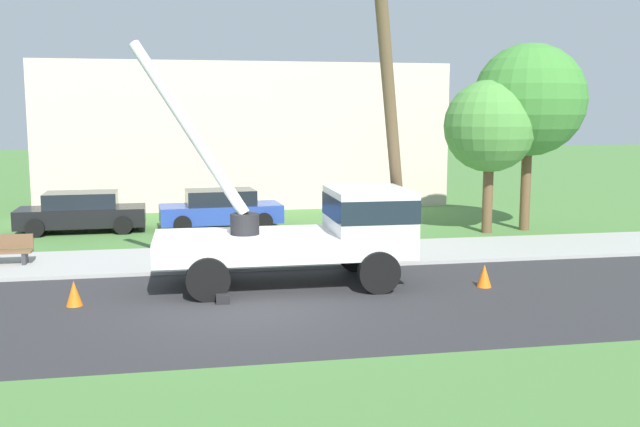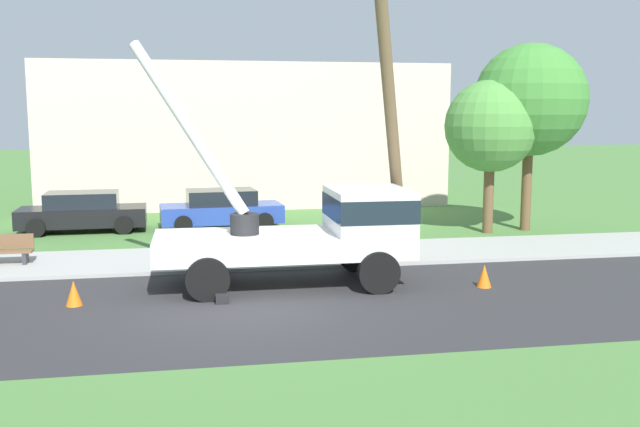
# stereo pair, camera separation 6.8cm
# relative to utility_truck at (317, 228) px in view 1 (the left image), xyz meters

# --- Properties ---
(ground_plane) EXTENTS (120.00, 120.00, 0.00)m
(ground_plane) POSITION_rel_utility_truck_xyz_m (-2.10, 10.04, -1.41)
(ground_plane) COLOR #477538
(road_asphalt) EXTENTS (80.00, 7.11, 0.01)m
(road_asphalt) POSITION_rel_utility_truck_xyz_m (-2.10, -1.96, -1.40)
(road_asphalt) COLOR #2B2B2D
(road_asphalt) RESTS_ON ground
(sidewalk_strip) EXTENTS (80.00, 3.45, 0.10)m
(sidewalk_strip) POSITION_rel_utility_truck_xyz_m (-2.10, 3.32, -1.36)
(sidewalk_strip) COLOR #9E9E99
(sidewalk_strip) RESTS_ON ground
(utility_truck) EXTENTS (6.76, 3.20, 5.98)m
(utility_truck) POSITION_rel_utility_truck_xyz_m (0.00, 0.00, 0.00)
(utility_truck) COLOR silver
(utility_truck) RESTS_ON ground
(leaning_utility_pole) EXTENTS (2.19, 3.40, 8.53)m
(leaning_utility_pole) POSITION_rel_utility_truck_xyz_m (2.08, 0.90, 2.95)
(leaning_utility_pole) COLOR brown
(leaning_utility_pole) RESTS_ON ground
(traffic_cone_ahead) EXTENTS (0.36, 0.36, 0.56)m
(traffic_cone_ahead) POSITION_rel_utility_truck_xyz_m (3.93, -1.11, -1.13)
(traffic_cone_ahead) COLOR orange
(traffic_cone_ahead) RESTS_ON ground
(traffic_cone_behind) EXTENTS (0.36, 0.36, 0.56)m
(traffic_cone_behind) POSITION_rel_utility_truck_xyz_m (-5.64, -1.07, -1.13)
(traffic_cone_behind) COLOR orange
(traffic_cone_behind) RESTS_ON ground
(parked_sedan_black) EXTENTS (4.46, 2.12, 1.42)m
(parked_sedan_black) POSITION_rel_utility_truck_xyz_m (-6.85, 9.24, -0.70)
(parked_sedan_black) COLOR black
(parked_sedan_black) RESTS_ON ground
(parked_sedan_blue) EXTENTS (4.52, 2.23, 1.42)m
(parked_sedan_blue) POSITION_rel_utility_truck_xyz_m (-1.94, 9.15, -0.70)
(parked_sedan_blue) COLOR #263F99
(parked_sedan_blue) RESTS_ON ground
(park_bench) EXTENTS (1.60, 0.45, 0.90)m
(park_bench) POSITION_rel_utility_truck_xyz_m (-8.16, 3.38, -0.95)
(park_bench) COLOR brown
(park_bench) RESTS_ON ground
(roadside_tree_near) EXTENTS (3.21, 3.21, 5.37)m
(roadside_tree_near) POSITION_rel_utility_truck_xyz_m (7.29, 6.39, 2.33)
(roadside_tree_near) COLOR brown
(roadside_tree_near) RESTS_ON ground
(roadside_tree_far) EXTENTS (3.98, 3.98, 6.66)m
(roadside_tree_far) POSITION_rel_utility_truck_xyz_m (8.87, 6.69, 3.24)
(roadside_tree_far) COLOR brown
(roadside_tree_far) RESTS_ON ground
(lowrise_building_backdrop) EXTENTS (18.00, 6.00, 6.40)m
(lowrise_building_backdrop) POSITION_rel_utility_truck_xyz_m (-0.46, 16.72, 1.79)
(lowrise_building_backdrop) COLOR beige
(lowrise_building_backdrop) RESTS_ON ground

